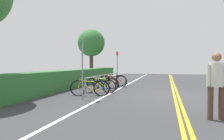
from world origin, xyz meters
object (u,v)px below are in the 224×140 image
tree_mid (91,43)px  pedestrian (216,81)px  bicycle_1 (99,86)px  bike_rack (105,78)px  bicycle_5 (113,80)px  bicycle_0 (90,88)px  bicycle_3 (105,83)px  bicycle_4 (113,81)px  sign_post_far (117,64)px  bicycle_2 (102,84)px  sign_post_near (82,63)px

tree_mid → pedestrian: bearing=-145.9°
bicycle_1 → tree_mid: (8.42, 3.72, 3.06)m
bike_rack → bicycle_5: bike_rack is taller
bike_rack → bicycle_1: 1.40m
bicycle_0 → tree_mid: size_ratio=0.38×
bicycle_3 → tree_mid: bearing=27.6°
bicycle_4 → bike_rack: bearing=174.6°
bicycle_1 → bicycle_5: bicycle_5 is taller
bicycle_1 → bicycle_4: size_ratio=0.92×
bike_rack → bicycle_5: size_ratio=3.00×
pedestrian → sign_post_far: (8.58, 4.72, 0.42)m
bicycle_3 → bicycle_4: bearing=-12.7°
bike_rack → sign_post_far: size_ratio=2.33×
bicycle_2 → bicycle_0: bearing=-179.8°
bike_rack → bicycle_3: bearing=11.9°
bicycle_4 → pedestrian: pedestrian is taller
bicycle_5 → bicycle_4: bearing=-165.7°
bicycle_2 → bicycle_4: size_ratio=0.99×
bicycle_4 → tree_mid: (5.77, 3.69, 3.02)m
bicycle_0 → bicycle_3: bearing=2.5°
bike_rack → bicycle_5: bearing=2.8°
tree_mid → bicycle_1: bearing=-156.2°
pedestrian → sign_post_far: 9.81m
bike_rack → sign_post_far: sign_post_far is taller
bicycle_1 → sign_post_far: bearing=3.7°
bicycle_1 → bicycle_5: (3.54, 0.25, 0.03)m
bicycle_0 → bicycle_3: (2.62, 0.11, -0.04)m
bicycle_5 → sign_post_near: size_ratio=0.75×
sign_post_far → sign_post_near: bearing=-177.6°
bike_rack → bicycle_3: 0.49m
bicycle_2 → sign_post_far: (4.12, 0.21, 1.07)m
bicycle_0 → sign_post_far: bearing=2.1°
bicycle_1 → bicycle_3: (1.75, 0.23, -0.00)m
bike_rack → bicycle_0: size_ratio=3.11×
bicycle_0 → bicycle_5: 4.42m
bicycle_0 → bicycle_5: size_ratio=0.97×
sign_post_near → sign_post_far: (6.89, 0.29, -0.05)m
bicycle_0 → pedestrian: bearing=-120.7°
bicycle_5 → sign_post_far: sign_post_far is taller
bicycle_3 → sign_post_far: 3.46m
bike_rack → tree_mid: bearing=26.9°
bicycle_2 → bicycle_3: size_ratio=1.10×
bicycle_3 → pedestrian: pedestrian is taller
bicycle_1 → bicycle_4: 2.65m
sign_post_near → sign_post_far: size_ratio=1.04×
bicycle_1 → pedestrian: 5.69m
bicycle_3 → sign_post_far: sign_post_far is taller
bicycle_3 → sign_post_near: (-3.61, -0.19, 1.14)m
bicycle_5 → bicycle_0: bearing=-178.2°
bicycle_2 → sign_post_near: sign_post_near is taller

